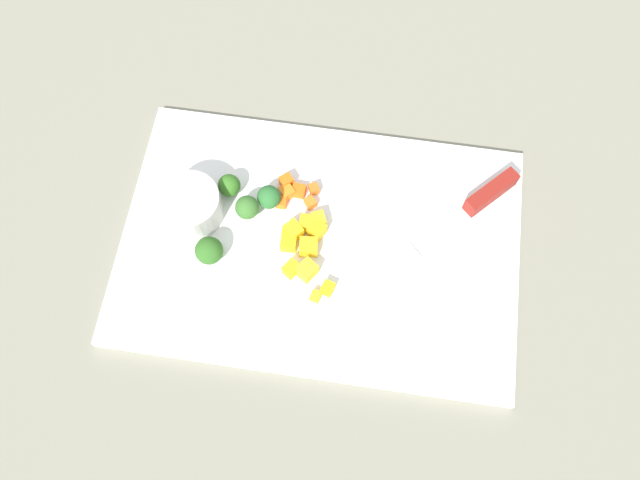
# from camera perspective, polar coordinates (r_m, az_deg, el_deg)

# --- Properties ---
(ground_plane) EXTENTS (4.00, 4.00, 0.00)m
(ground_plane) POSITION_cam_1_polar(r_m,az_deg,el_deg) (0.83, -0.00, -0.58)
(ground_plane) COLOR gray
(cutting_board) EXTENTS (0.50, 0.34, 0.01)m
(cutting_board) POSITION_cam_1_polar(r_m,az_deg,el_deg) (0.82, -0.00, -0.43)
(cutting_board) COLOR white
(cutting_board) RESTS_ON ground_plane
(prep_bowl) EXTENTS (0.08, 0.08, 0.04)m
(prep_bowl) POSITION_cam_1_polar(r_m,az_deg,el_deg) (0.83, -11.27, 2.97)
(prep_bowl) COLOR #BEB9B9
(prep_bowl) RESTS_ON cutting_board
(chef_knife) EXTENTS (0.25, 0.26, 0.02)m
(chef_knife) POSITION_cam_1_polar(r_m,az_deg,el_deg) (0.84, 12.02, 1.96)
(chef_knife) COLOR silver
(chef_knife) RESTS_ON cutting_board
(carrot_dice_0) EXTENTS (0.02, 0.02, 0.01)m
(carrot_dice_0) POSITION_cam_1_polar(r_m,az_deg,el_deg) (0.84, -2.92, 4.24)
(carrot_dice_0) COLOR orange
(carrot_dice_0) RESTS_ON cutting_board
(carrot_dice_1) EXTENTS (0.02, 0.02, 0.02)m
(carrot_dice_1) POSITION_cam_1_polar(r_m,az_deg,el_deg) (0.82, -1.07, 1.44)
(carrot_dice_1) COLOR orange
(carrot_dice_1) RESTS_ON cutting_board
(carrot_dice_2) EXTENTS (0.01, 0.01, 0.01)m
(carrot_dice_2) POSITION_cam_1_polar(r_m,az_deg,el_deg) (0.84, -3.40, 3.32)
(carrot_dice_2) COLOR orange
(carrot_dice_2) RESTS_ON cutting_board
(carrot_dice_3) EXTENTS (0.02, 0.02, 0.02)m
(carrot_dice_3) POSITION_cam_1_polar(r_m,az_deg,el_deg) (0.85, -2.97, 5.15)
(carrot_dice_3) COLOR orange
(carrot_dice_3) RESTS_ON cutting_board
(carrot_dice_4) EXTENTS (0.02, 0.02, 0.01)m
(carrot_dice_4) POSITION_cam_1_polar(r_m,az_deg,el_deg) (0.84, -1.89, 4.34)
(carrot_dice_4) COLOR orange
(carrot_dice_4) RESTS_ON cutting_board
(carrot_dice_5) EXTENTS (0.02, 0.02, 0.01)m
(carrot_dice_5) POSITION_cam_1_polar(r_m,az_deg,el_deg) (0.84, -0.85, 3.30)
(carrot_dice_5) COLOR orange
(carrot_dice_5) RESTS_ON cutting_board
(carrot_dice_6) EXTENTS (0.02, 0.02, 0.01)m
(carrot_dice_6) POSITION_cam_1_polar(r_m,az_deg,el_deg) (0.84, -0.54, 4.50)
(carrot_dice_6) COLOR orange
(carrot_dice_6) RESTS_ON cutting_board
(pepper_dice_0) EXTENTS (0.02, 0.02, 0.01)m
(pepper_dice_0) POSITION_cam_1_polar(r_m,az_deg,el_deg) (0.79, 0.69, -4.26)
(pepper_dice_0) COLOR yellow
(pepper_dice_0) RESTS_ON cutting_board
(pepper_dice_1) EXTENTS (0.02, 0.02, 0.02)m
(pepper_dice_1) POSITION_cam_1_polar(r_m,az_deg,el_deg) (0.82, -1.20, 1.46)
(pepper_dice_1) COLOR yellow
(pepper_dice_1) RESTS_ON cutting_board
(pepper_dice_2) EXTENTS (0.02, 0.02, 0.02)m
(pepper_dice_2) POSITION_cam_1_polar(r_m,az_deg,el_deg) (0.81, -1.01, -0.61)
(pepper_dice_2) COLOR yellow
(pepper_dice_2) RESTS_ON cutting_board
(pepper_dice_3) EXTENTS (0.02, 0.03, 0.02)m
(pepper_dice_3) POSITION_cam_1_polar(r_m,az_deg,el_deg) (0.81, -2.75, -0.09)
(pepper_dice_3) COLOR yellow
(pepper_dice_3) RESTS_ON cutting_board
(pepper_dice_4) EXTENTS (0.01, 0.02, 0.01)m
(pepper_dice_4) POSITION_cam_1_polar(r_m,az_deg,el_deg) (0.79, -0.39, -4.96)
(pepper_dice_4) COLOR yellow
(pepper_dice_4) RESTS_ON cutting_board
(pepper_dice_5) EXTENTS (0.03, 0.03, 0.02)m
(pepper_dice_5) POSITION_cam_1_polar(r_m,az_deg,el_deg) (0.80, -1.15, -2.67)
(pepper_dice_5) COLOR yellow
(pepper_dice_5) RESTS_ON cutting_board
(pepper_dice_6) EXTENTS (0.02, 0.02, 0.02)m
(pepper_dice_6) POSITION_cam_1_polar(r_m,az_deg,el_deg) (0.80, -2.54, -2.55)
(pepper_dice_6) COLOR yellow
(pepper_dice_6) RESTS_ON cutting_board
(pepper_dice_7) EXTENTS (0.02, 0.03, 0.02)m
(pepper_dice_7) POSITION_cam_1_polar(r_m,az_deg,el_deg) (0.82, -0.23, 0.85)
(pepper_dice_7) COLOR yellow
(pepper_dice_7) RESTS_ON cutting_board
(pepper_dice_8) EXTENTS (0.02, 0.02, 0.02)m
(pepper_dice_8) POSITION_cam_1_polar(r_m,az_deg,el_deg) (0.82, -0.13, 1.76)
(pepper_dice_8) COLOR yellow
(pepper_dice_8) RESTS_ON cutting_board
(pepper_dice_9) EXTENTS (0.03, 0.03, 0.02)m
(pepper_dice_9) POSITION_cam_1_polar(r_m,az_deg,el_deg) (0.82, -2.36, 0.79)
(pepper_dice_9) COLOR yellow
(pepper_dice_9) RESTS_ON cutting_board
(broccoli_floret_0) EXTENTS (0.03, 0.03, 0.03)m
(broccoli_floret_0) POSITION_cam_1_polar(r_m,az_deg,el_deg) (0.84, -7.97, 4.75)
(broccoli_floret_0) COLOR #8AAC61
(broccoli_floret_0) RESTS_ON cutting_board
(broccoli_floret_1) EXTENTS (0.03, 0.03, 0.04)m
(broccoli_floret_1) POSITION_cam_1_polar(r_m,az_deg,el_deg) (0.81, -9.70, -0.93)
(broccoli_floret_1) COLOR #8CB35D
(broccoli_floret_1) RESTS_ON cutting_board
(broccoli_floret_2) EXTENTS (0.03, 0.03, 0.04)m
(broccoli_floret_2) POSITION_cam_1_polar(r_m,az_deg,el_deg) (0.82, -6.40, 2.83)
(broccoli_floret_2) COLOR #8EAF5B
(broccoli_floret_2) RESTS_ON cutting_board
(broccoli_floret_3) EXTENTS (0.03, 0.03, 0.04)m
(broccoli_floret_3) POSITION_cam_1_polar(r_m,az_deg,el_deg) (0.83, -4.50, 3.76)
(broccoli_floret_3) COLOR #90AD6C
(broccoli_floret_3) RESTS_ON cutting_board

